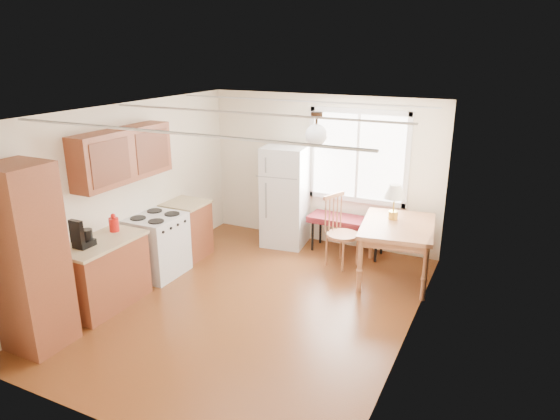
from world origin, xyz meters
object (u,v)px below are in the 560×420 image
Objects in this scene: refrigerator at (285,196)px; bench at (348,222)px; chair at (338,225)px; dining_table at (397,231)px.

refrigerator is 1.32× the size of bench.
refrigerator is at bearing -179.27° from chair.
chair is at bearing 165.68° from dining_table.
dining_table is at bearing -21.66° from refrigerator.
dining_table is (0.93, -0.60, 0.20)m from bench.
chair is at bearing -28.36° from refrigerator.
chair is at bearing -88.67° from bench.
dining_table is at bearing -31.67° from bench.
chair reaches higher than dining_table.
refrigerator is 1.17m from chair.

